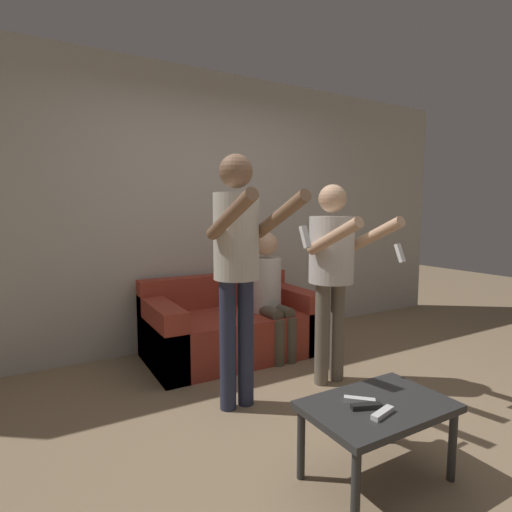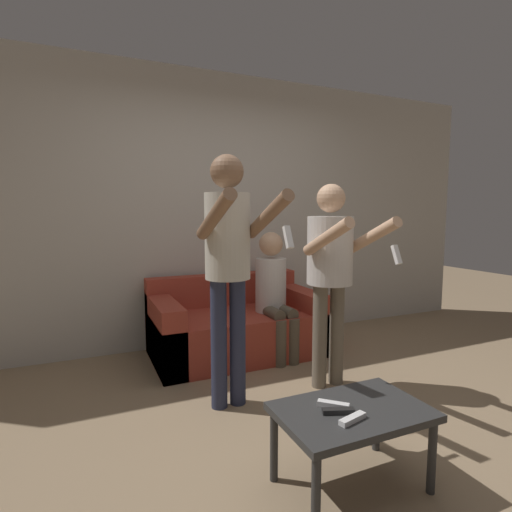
{
  "view_description": "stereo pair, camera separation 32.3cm",
  "coord_description": "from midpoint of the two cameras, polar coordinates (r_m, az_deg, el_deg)",
  "views": [
    {
      "loc": [
        -1.57,
        -1.85,
        1.33
      ],
      "look_at": [
        0.02,
        0.94,
        0.98
      ],
      "focal_mm": 28.0,
      "sensor_mm": 36.0,
      "label": 1
    },
    {
      "loc": [
        -1.29,
        -2.0,
        1.33
      ],
      "look_at": [
        0.02,
        0.94,
        0.98
      ],
      "focal_mm": 28.0,
      "sensor_mm": 36.0,
      "label": 2
    }
  ],
  "objects": [
    {
      "name": "person_standing_right",
      "position": [
        3.05,
        13.69,
        -0.85
      ],
      "size": [
        0.46,
        0.69,
        1.54
      ],
      "color": "#6B6051",
      "rests_on": "ground_plane"
    },
    {
      "name": "couch",
      "position": [
        3.8,
        -0.52,
        -10.12
      ],
      "size": [
        1.53,
        0.86,
        0.71
      ],
      "color": "#9E3828",
      "rests_on": "ground_plane"
    },
    {
      "name": "remote_near",
      "position": [
        2.01,
        18.49,
        -21.3
      ],
      "size": [
        0.15,
        0.07,
        0.02
      ],
      "color": "white",
      "rests_on": "coffee_table"
    },
    {
      "name": "remote_mid",
      "position": [
        2.05,
        16.45,
        -20.59
      ],
      "size": [
        0.15,
        0.09,
        0.02
      ],
      "color": "black",
      "rests_on": "coffee_table"
    },
    {
      "name": "ground_plane",
      "position": [
        2.74,
        12.07,
        -22.88
      ],
      "size": [
        14.0,
        14.0,
        0.0
      ],
      "primitive_type": "plane",
      "color": "#937A5B"
    },
    {
      "name": "person_standing_left",
      "position": [
        2.62,
        -0.41,
        0.4
      ],
      "size": [
        0.42,
        0.72,
        1.7
      ],
      "color": "#282D47",
      "rests_on": "ground_plane"
    },
    {
      "name": "wall_back",
      "position": [
        4.07,
        -3.37,
        6.56
      ],
      "size": [
        6.4,
        0.06,
        2.7
      ],
      "color": "#B7B2A8",
      "rests_on": "ground_plane"
    },
    {
      "name": "remote_far",
      "position": [
        2.1,
        15.62,
        -19.86
      ],
      "size": [
        0.13,
        0.13,
        0.02
      ],
      "color": "white",
      "rests_on": "coffee_table"
    },
    {
      "name": "coffee_table",
      "position": [
        2.14,
        18.11,
        -21.28
      ],
      "size": [
        0.72,
        0.46,
        0.4
      ],
      "color": "#2D2D2D",
      "rests_on": "ground_plane"
    },
    {
      "name": "person_seated",
      "position": [
        3.68,
        5.08,
        -4.76
      ],
      "size": [
        0.29,
        0.52,
        1.15
      ],
      "color": "brown",
      "rests_on": "ground_plane"
    }
  ]
}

